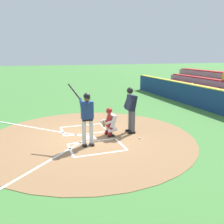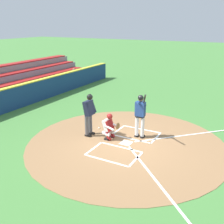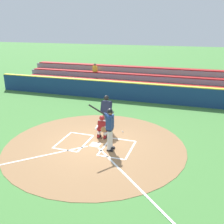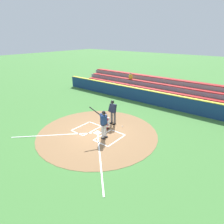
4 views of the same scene
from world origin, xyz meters
TOP-DOWN VIEW (x-y plane):
  - ground_plane at (0.00, 0.00)m, footprint 120.00×120.00m
  - dirt_circle at (0.00, 0.00)m, footprint 8.00×8.00m
  - home_plate_and_chalk at (0.00, 0.88)m, footprint 7.93×4.91m
  - batter at (-0.78, 0.25)m, footprint 0.92×0.72m
  - catcher at (-0.05, -0.81)m, footprint 0.59×0.61m
  - plate_umpire at (0.05, -1.73)m, footprint 0.58×0.41m
  - baseball at (-0.78, -1.76)m, footprint 0.07×0.07m

SIDE VIEW (x-z plane):
  - ground_plane at x=0.00m, z-range 0.00..0.00m
  - dirt_circle at x=0.00m, z-range 0.00..0.01m
  - home_plate_and_chalk at x=0.00m, z-range 0.01..0.02m
  - baseball at x=-0.78m, z-range 0.00..0.07m
  - catcher at x=-0.05m, z-range 0.02..1.15m
  - plate_umpire at x=0.05m, z-range 0.14..2.01m
  - batter at x=-0.78m, z-range 0.04..2.16m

